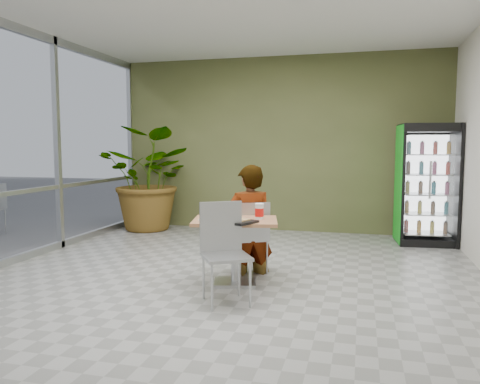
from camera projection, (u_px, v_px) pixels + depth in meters
name	position (u px, v px, depth m)	size (l,w,h in m)	color
ground	(224.00, 282.00, 5.41)	(7.00, 7.00, 0.00)	gray
room_envelope	(224.00, 144.00, 5.25)	(6.00, 7.00, 3.20)	silver
storefront_frame	(0.00, 144.00, 6.01)	(0.10, 7.00, 3.20)	#A6A9AB
dining_table	(235.00, 238.00, 5.30)	(1.05, 0.84, 0.75)	#9D6543
chair_far	(252.00, 232.00, 5.74)	(0.54, 0.54, 0.90)	#A6A9AB
chair_near	(223.00, 243.00, 4.75)	(0.61, 0.62, 1.01)	#A6A9AB
seated_woman	(249.00, 231.00, 5.79)	(0.61, 0.39, 1.65)	black
pizza_plate	(227.00, 218.00, 5.29)	(0.30, 0.24, 0.03)	white
soda_cup	(259.00, 212.00, 5.27)	(0.10, 0.10, 0.18)	white
napkin_stack	(206.00, 219.00, 5.23)	(0.14, 0.14, 0.02)	white
cafeteria_tray	(234.00, 221.00, 5.06)	(0.44, 0.32, 0.02)	black
beverage_fridge	(427.00, 184.00, 7.46)	(0.94, 0.75, 1.92)	black
potted_plant	(151.00, 179.00, 8.72)	(1.72, 1.49, 1.91)	#376F2C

